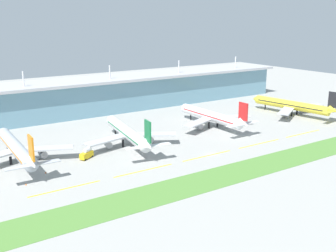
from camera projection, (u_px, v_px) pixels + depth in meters
name	position (u px, v px, depth m)	size (l,w,h in m)	color
ground_plane	(211.00, 154.00, 191.22)	(600.00, 600.00, 0.00)	#9E9E99
terminal_building	(107.00, 94.00, 278.38)	(288.00, 34.00, 31.75)	#6693A8
airliner_nearest	(17.00, 148.00, 178.88)	(48.79, 64.01, 18.90)	#ADB2BC
airliner_near_middle	(128.00, 133.00, 202.81)	(48.19, 62.90, 18.90)	silver
airliner_far_middle	(212.00, 116.00, 237.38)	(48.80, 60.58, 18.90)	white
airliner_farthest	(293.00, 105.00, 266.90)	(48.28, 63.21, 18.90)	yellow
taxiway_stripe_west	(65.00, 189.00, 152.60)	(28.00, 0.70, 0.04)	yellow
taxiway_stripe_mid_west	(144.00, 170.00, 170.79)	(28.00, 0.70, 0.04)	yellow
taxiway_stripe_centre	(207.00, 156.00, 188.98)	(28.00, 0.70, 0.04)	yellow
taxiway_stripe_mid_east	(259.00, 144.00, 207.17)	(28.00, 0.70, 0.04)	yellow
taxiway_stripe_east	(303.00, 134.00, 225.36)	(28.00, 0.70, 0.04)	yellow
grass_verge	(247.00, 169.00, 172.06)	(300.00, 18.00, 0.10)	#518438
fuel_truck	(87.00, 154.00, 184.89)	(7.52, 5.91, 4.95)	gold
safety_cone_left_wingtip	(26.00, 184.00, 155.78)	(0.56, 0.56, 0.70)	orange
safety_cone_nose_front	(46.00, 172.00, 167.78)	(0.56, 0.56, 0.70)	orange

